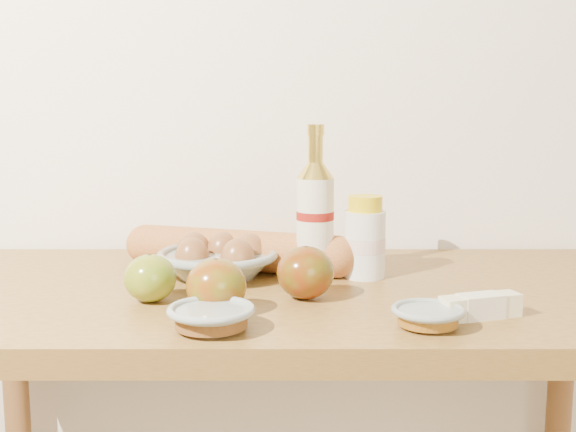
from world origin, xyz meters
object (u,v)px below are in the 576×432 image
object	(u,v)px
table	(288,359)
baguette	(237,250)
cream_bottle	(365,240)
bourbon_bottle	(315,216)
egg_bowl	(218,260)

from	to	relation	value
table	baguette	distance (m)	0.22
table	cream_bottle	distance (m)	0.24
bourbon_bottle	egg_bowl	distance (m)	0.18
bourbon_bottle	egg_bowl	world-z (taller)	bourbon_bottle
table	egg_bowl	distance (m)	0.20
table	egg_bowl	size ratio (longest dim) A/B	5.17
bourbon_bottle	cream_bottle	world-z (taller)	bourbon_bottle
bourbon_bottle	baguette	xyz separation A→B (m)	(-0.13, 0.05, -0.07)
cream_bottle	bourbon_bottle	bearing A→B (deg)	178.65
cream_bottle	egg_bowl	distance (m)	0.25
table	egg_bowl	bearing A→B (deg)	152.23
table	bourbon_bottle	distance (m)	0.24
table	bourbon_bottle	xyz separation A→B (m)	(0.05, 0.06, 0.23)
table	bourbon_bottle	world-z (taller)	bourbon_bottle
bourbon_bottle	cream_bottle	xyz separation A→B (m)	(0.08, 0.00, -0.04)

